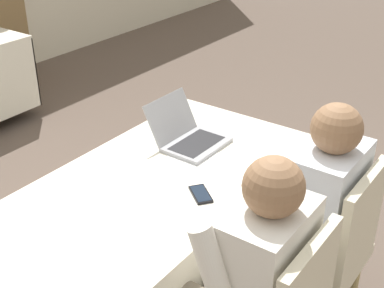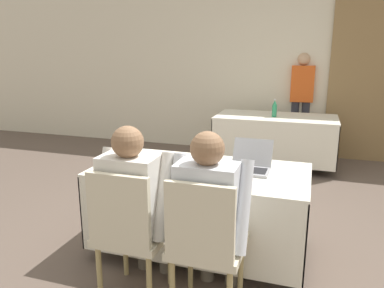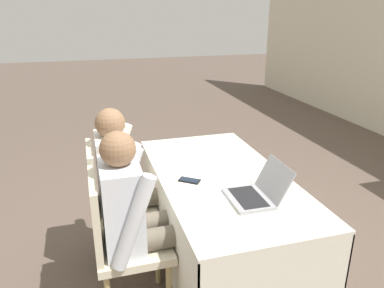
% 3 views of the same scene
% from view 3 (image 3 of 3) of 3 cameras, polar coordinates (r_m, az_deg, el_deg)
% --- Properties ---
extents(ground_plane, '(24.00, 24.00, 0.00)m').
position_cam_3_polar(ground_plane, '(2.96, 4.13, -17.58)').
color(ground_plane, brown).
extents(conference_table_near, '(1.67, 0.85, 0.72)m').
position_cam_3_polar(conference_table_near, '(2.65, 4.43, -8.11)').
color(conference_table_near, silver).
rests_on(conference_table_near, ground_plane).
extents(laptop, '(0.31, 0.33, 0.22)m').
position_cam_3_polar(laptop, '(2.28, 9.71, -7.32)').
color(laptop, '#99999E').
rests_on(laptop, conference_table_near).
extents(cell_phone, '(0.14, 0.15, 0.01)m').
position_cam_3_polar(cell_phone, '(2.48, -0.39, -5.57)').
color(cell_phone, black).
rests_on(cell_phone, conference_table_near).
extents(paper_beside_laptop, '(0.26, 0.33, 0.00)m').
position_cam_3_polar(paper_beside_laptop, '(2.57, 4.79, -4.85)').
color(paper_beside_laptop, white).
rests_on(paper_beside_laptop, conference_table_near).
extents(paper_centre_table, '(0.21, 0.30, 0.00)m').
position_cam_3_polar(paper_centre_table, '(2.73, 1.52, -3.18)').
color(paper_centre_table, white).
rests_on(paper_centre_table, conference_table_near).
extents(paper_left_edge, '(0.26, 0.33, 0.00)m').
position_cam_3_polar(paper_left_edge, '(2.34, 5.76, -7.58)').
color(paper_left_edge, white).
rests_on(paper_left_edge, conference_table_near).
extents(chair_near_left, '(0.44, 0.44, 0.92)m').
position_cam_3_polar(chair_near_left, '(2.76, -12.04, -8.25)').
color(chair_near_left, tan).
rests_on(chair_near_left, ground_plane).
extents(chair_near_right, '(0.44, 0.44, 0.92)m').
position_cam_3_polar(chair_near_right, '(2.32, -10.94, -14.01)').
color(chair_near_right, tan).
rests_on(chair_near_right, ground_plane).
extents(person_checkered_shirt, '(0.50, 0.52, 1.18)m').
position_cam_3_polar(person_checkered_shirt, '(2.69, -10.07, -5.03)').
color(person_checkered_shirt, '#665B4C').
rests_on(person_checkered_shirt, ground_plane).
extents(person_white_shirt, '(0.50, 0.52, 1.18)m').
position_cam_3_polar(person_white_shirt, '(2.25, -8.53, -10.33)').
color(person_white_shirt, '#665B4C').
rests_on(person_white_shirt, ground_plane).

